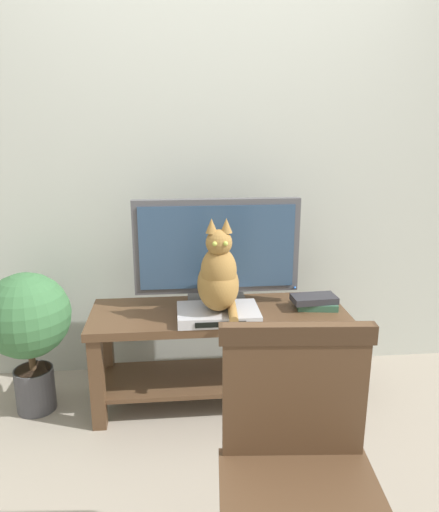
{
  "coord_description": "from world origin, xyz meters",
  "views": [
    {
      "loc": [
        -0.22,
        -1.79,
        1.53
      ],
      "look_at": [
        0.01,
        0.57,
        0.86
      ],
      "focal_mm": 33.97,
      "sensor_mm": 36.0,
      "label": 1
    }
  ],
  "objects_px": {
    "media_box": "(218,314)",
    "book_stack": "(315,301)",
    "tv_stand": "(219,339)",
    "cat": "(219,277)",
    "wooden_chair": "(299,464)",
    "tv": "(217,250)",
    "potted_plant": "(28,324)"
  },
  "relations": [
    {
      "from": "media_box",
      "to": "book_stack",
      "type": "relative_size",
      "value": 1.62
    },
    {
      "from": "tv",
      "to": "potted_plant",
      "type": "xyz_separation_m",
      "value": [
        -1.0,
        -0.08,
        -0.35
      ]
    },
    {
      "from": "media_box",
      "to": "book_stack",
      "type": "bearing_deg",
      "value": 10.59
    },
    {
      "from": "tv",
      "to": "potted_plant",
      "type": "distance_m",
      "value": 1.06
    },
    {
      "from": "tv_stand",
      "to": "book_stack",
      "type": "relative_size",
      "value": 5.3
    },
    {
      "from": "wooden_chair",
      "to": "tv",
      "type": "bearing_deg",
      "value": 95.17
    },
    {
      "from": "tv",
      "to": "media_box",
      "type": "xyz_separation_m",
      "value": [
        -0.01,
        -0.2,
        -0.28
      ]
    },
    {
      "from": "book_stack",
      "to": "potted_plant",
      "type": "bearing_deg",
      "value": 179.3
    },
    {
      "from": "tv_stand",
      "to": "potted_plant",
      "type": "relative_size",
      "value": 1.76
    },
    {
      "from": "tv_stand",
      "to": "potted_plant",
      "type": "xyz_separation_m",
      "value": [
        -1.0,
        0.01,
        0.13
      ]
    },
    {
      "from": "cat",
      "to": "tv_stand",
      "type": "bearing_deg",
      "value": 84.5
    },
    {
      "from": "media_box",
      "to": "wooden_chair",
      "type": "distance_m",
      "value": 1.14
    },
    {
      "from": "media_box",
      "to": "potted_plant",
      "type": "height_order",
      "value": "potted_plant"
    },
    {
      "from": "potted_plant",
      "to": "tv",
      "type": "bearing_deg",
      "value": 4.68
    },
    {
      "from": "potted_plant",
      "to": "cat",
      "type": "bearing_deg",
      "value": -7.81
    },
    {
      "from": "tv",
      "to": "book_stack",
      "type": "distance_m",
      "value": 0.6
    },
    {
      "from": "tv_stand",
      "to": "wooden_chair",
      "type": "bearing_deg",
      "value": -84.44
    },
    {
      "from": "media_box",
      "to": "wooden_chair",
      "type": "xyz_separation_m",
      "value": [
        0.13,
        -1.13,
        -0.01
      ]
    },
    {
      "from": "media_box",
      "to": "cat",
      "type": "relative_size",
      "value": 0.86
    },
    {
      "from": "media_box",
      "to": "wooden_chair",
      "type": "height_order",
      "value": "wooden_chair"
    },
    {
      "from": "tv",
      "to": "media_box",
      "type": "distance_m",
      "value": 0.35
    },
    {
      "from": "tv",
      "to": "wooden_chair",
      "type": "distance_m",
      "value": 1.37
    },
    {
      "from": "wooden_chair",
      "to": "potted_plant",
      "type": "xyz_separation_m",
      "value": [
        -1.12,
        1.25,
        -0.05
      ]
    },
    {
      "from": "tv_stand",
      "to": "book_stack",
      "type": "xyz_separation_m",
      "value": [
        0.53,
        -0.01,
        0.2
      ]
    },
    {
      "from": "tv",
      "to": "cat",
      "type": "height_order",
      "value": "tv"
    },
    {
      "from": "tv",
      "to": "cat",
      "type": "relative_size",
      "value": 1.84
    },
    {
      "from": "tv_stand",
      "to": "media_box",
      "type": "height_order",
      "value": "media_box"
    },
    {
      "from": "tv_stand",
      "to": "book_stack",
      "type": "height_order",
      "value": "book_stack"
    },
    {
      "from": "tv",
      "to": "cat",
      "type": "bearing_deg",
      "value": -93.15
    },
    {
      "from": "cat",
      "to": "potted_plant",
      "type": "xyz_separation_m",
      "value": [
        -0.99,
        0.14,
        -0.27
      ]
    },
    {
      "from": "wooden_chair",
      "to": "potted_plant",
      "type": "bearing_deg",
      "value": 131.91
    },
    {
      "from": "book_stack",
      "to": "potted_plant",
      "type": "height_order",
      "value": "potted_plant"
    }
  ]
}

